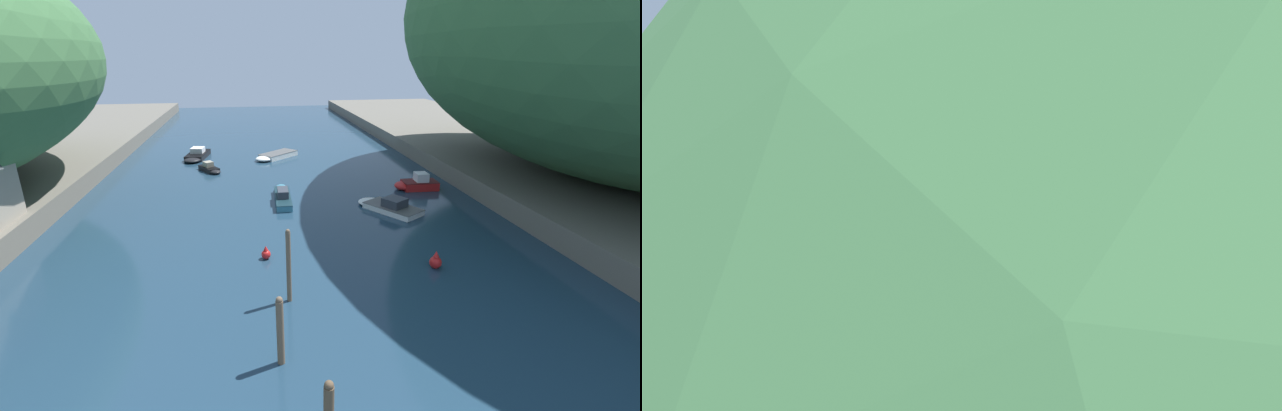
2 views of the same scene
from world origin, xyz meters
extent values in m
plane|color=#1E384C|center=(0.00, 30.00, 0.00)|extent=(130.00, 130.00, 0.00)
cube|color=#666056|center=(26.66, 30.00, 0.79)|extent=(22.00, 120.00, 1.59)
cube|color=red|center=(12.35, 30.44, 0.34)|extent=(3.03, 1.89, 0.68)
ellipsoid|color=red|center=(10.88, 30.51, 0.34)|extent=(1.55, 1.73, 0.68)
cube|color=#450A0A|center=(12.35, 30.44, 0.69)|extent=(3.09, 1.93, 0.03)
cube|color=silver|center=(12.44, 30.43, 1.05)|extent=(1.09, 1.27, 0.76)
cube|color=teal|center=(0.37, 29.04, 0.25)|extent=(1.34, 5.09, 0.49)
ellipsoid|color=teal|center=(0.46, 31.57, 0.25)|extent=(1.20, 2.56, 0.49)
cube|color=#132A33|center=(0.37, 29.04, 0.51)|extent=(1.37, 5.19, 0.03)
cube|color=#333842|center=(0.37, 28.88, 0.79)|extent=(0.88, 1.80, 0.60)
cube|color=white|center=(8.22, 25.41, 0.20)|extent=(4.01, 4.62, 0.40)
ellipsoid|color=white|center=(7.08, 27.16, 0.20)|extent=(2.78, 2.82, 0.40)
cube|color=#525252|center=(8.22, 25.41, 0.42)|extent=(4.09, 4.71, 0.03)
cube|color=#333842|center=(8.30, 25.30, 0.73)|extent=(2.01, 2.01, 0.66)
cube|color=white|center=(1.24, 44.57, 0.27)|extent=(4.55, 4.44, 0.54)
ellipsoid|color=white|center=(-0.35, 43.09, 0.27)|extent=(2.90, 2.88, 0.54)
cube|color=#525252|center=(1.24, 44.57, 0.55)|extent=(4.64, 4.53, 0.03)
cube|color=black|center=(-6.09, 39.73, 0.20)|extent=(2.26, 2.87, 0.40)
ellipsoid|color=black|center=(-5.45, 38.56, 0.20)|extent=(1.57, 1.68, 0.40)
cube|color=black|center=(-6.09, 39.73, 0.42)|extent=(2.31, 2.93, 0.03)
cube|color=#9E937F|center=(-6.13, 39.80, 0.67)|extent=(1.13, 1.19, 0.53)
cube|color=black|center=(-7.75, 45.97, 0.25)|extent=(2.58, 4.60, 0.51)
ellipsoid|color=black|center=(-8.09, 43.82, 0.25)|extent=(2.14, 2.44, 0.51)
cube|color=black|center=(-7.75, 45.97, 0.52)|extent=(2.63, 4.69, 0.03)
cube|color=silver|center=(-7.73, 46.10, 0.81)|extent=(1.56, 1.72, 0.61)
sphere|color=brown|center=(-0.52, 5.21, 3.37)|extent=(0.25, 0.25, 0.25)
cylinder|color=brown|center=(-1.36, 10.28, 1.35)|extent=(0.28, 0.28, 2.69)
sphere|color=brown|center=(-1.36, 10.28, 2.75)|extent=(0.25, 0.25, 0.25)
cylinder|color=brown|center=(-0.60, 14.56, 1.77)|extent=(0.23, 0.23, 3.53)
sphere|color=brown|center=(-0.60, 14.56, 3.58)|extent=(0.20, 0.20, 0.20)
sphere|color=red|center=(-1.47, 19.18, 0.27)|extent=(0.53, 0.53, 0.53)
cone|color=red|center=(-1.47, 19.18, 0.67)|extent=(0.27, 0.27, 0.27)
sphere|color=red|center=(7.59, 16.49, 0.34)|extent=(0.67, 0.67, 0.67)
cone|color=red|center=(7.59, 16.49, 0.84)|extent=(0.34, 0.34, 0.34)
camera|label=1|loc=(-2.16, -3.06, 11.06)|focal=24.00mm
camera|label=2|loc=(33.81, 4.18, 20.79)|focal=35.00mm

